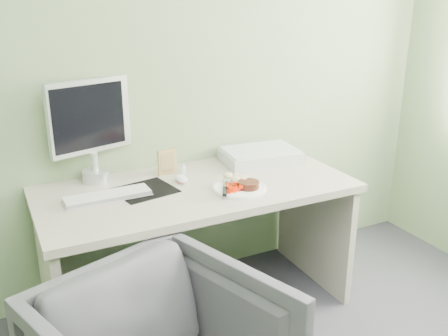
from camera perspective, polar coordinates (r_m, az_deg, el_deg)
name	(u,v)px	position (r m, az deg, el deg)	size (l,w,h in m)	color
wall_back	(167,55)	(2.75, -6.57, 12.72)	(3.50, 3.50, 0.00)	gray
desk	(197,218)	(2.63, -3.08, -5.75)	(1.60, 0.75, 0.73)	#BCB19E
plate	(240,188)	(2.51, 1.80, -2.33)	(0.27, 0.27, 0.01)	white
steak	(248,185)	(2.49, 2.81, -1.92)	(0.11, 0.11, 0.03)	black
potato_pile	(239,177)	(2.55, 1.77, -0.98)	(0.12, 0.09, 0.07)	tan
carrot_heap	(233,186)	(2.46, 1.01, -2.04)	(0.07, 0.06, 0.05)	#FF2905
steak_knife	(225,189)	(2.45, 0.10, -2.40)	(0.13, 0.22, 0.02)	silver
mousepad	(145,190)	(2.53, -9.03, -2.52)	(0.28, 0.25, 0.00)	black
keyboard	(108,196)	(2.46, -13.14, -3.10)	(0.41, 0.12, 0.02)	white
computer_mouse	(181,179)	(2.61, -4.90, -1.24)	(0.06, 0.10, 0.04)	white
photo_frame	(167,162)	(2.72, -6.51, 0.71)	(0.11, 0.01, 0.14)	tan
eyedrop_bottle	(183,169)	(2.72, -4.70, -0.10)	(0.02, 0.02, 0.07)	white
scanner	(260,156)	(2.92, 4.11, 1.36)	(0.43, 0.29, 0.07)	silver
monitor	(90,125)	(2.63, -15.02, 4.77)	(0.44, 0.17, 0.53)	silver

